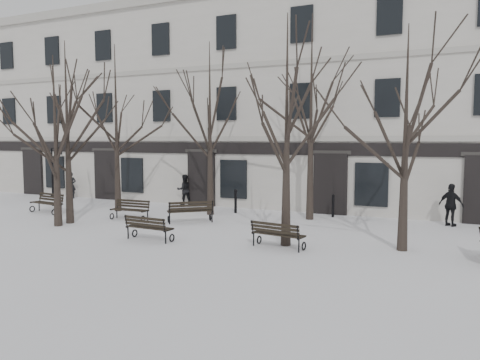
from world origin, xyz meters
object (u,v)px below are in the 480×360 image
Objects in this scene: tree_2 at (287,102)px; lamp_post at (55,168)px; bench_4 at (191,211)px; tree_1 at (67,110)px; tree_3 at (406,111)px; bench_2 at (277,234)px; bench_3 at (130,209)px; bench_1 at (148,227)px; tree_0 at (55,120)px; bench_0 at (48,202)px.

tree_2 is 2.44× the size of lamp_post.
tree_1 is at bearing -15.29° from bench_4.
tree_3 is 5.64m from bench_2.
bench_3 is 0.57× the size of lamp_post.
tree_1 is at bearing -12.40° from bench_1.
tree_2 reaches higher than tree_0.
bench_4 is at bearing 13.34° from bench_0.
bench_3 is at bearing 175.08° from tree_3.
tree_2 reaches higher than bench_3.
lamp_post is at bearing -28.23° from bench_1.
tree_0 is 3.91× the size of bench_3.
bench_3 is at bearing -8.15° from bench_2.
bench_4 is (-5.10, 2.33, -4.26)m from tree_2.
bench_3 is at bearing 10.37° from bench_0.
tree_2 reaches higher than bench_2.
tree_1 reaches higher than bench_3.
tree_1 is 6.84m from bench_1.
tree_3 is at bearing -6.20° from bench_3.
tree_2 is at bearing 3.29° from tree_0.
bench_3 is at bearing 166.73° from tree_2.
bench_1 is 0.98× the size of bench_2.
bench_3 is (1.79, 2.43, -3.85)m from tree_0.
bench_4 is at bearing -20.88° from bench_2.
tree_3 is (13.36, 1.43, 0.12)m from tree_0.
lamp_post is at bearing 142.22° from bench_0.
bench_3 is at bearing -31.37° from bench_4.
tree_2 is 13.61m from bench_0.
bench_1 is (-4.64, -1.35, -4.30)m from tree_2.
bench_4 is 0.60× the size of lamp_post.
bench_2 is 1.04× the size of bench_3.
tree_0 reaches higher than lamp_post.
tree_1 is 13.42m from tree_3.
tree_1 is at bearing -176.83° from tree_3.
tree_0 is at bearing -27.79° from bench_0.
bench_2 is 0.98× the size of bench_4.
bench_0 is 12.92m from bench_2.
tree_3 reaches higher than bench_0.
bench_4 is 12.87m from lamp_post.
bench_2 is at bearing -99.69° from tree_2.
tree_0 is 3.68× the size of bench_4.
tree_2 is 4.33m from bench_2.
bench_0 is at bearing 151.78° from tree_1.
tree_0 reaches higher than bench_3.
bench_3 is 0.94× the size of bench_4.
tree_3 is 3.94× the size of bench_1.
tree_3 is 3.63× the size of bench_0.
tree_0 reaches higher than bench_2.
lamp_post is at bearing -13.30° from bench_2.
bench_4 is at bearing 155.48° from tree_2.
tree_0 is 6.64m from bench_4.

